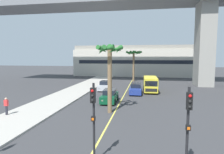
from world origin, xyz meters
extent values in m
cube|color=#ADA89E|center=(-8.00, 16.00, 0.07)|extent=(4.80, 80.00, 0.15)
cube|color=#DBCC4C|center=(0.00, 24.00, 0.00)|extent=(0.14, 56.00, 0.01)
cube|color=gray|center=(13.99, 36.39, 7.83)|extent=(2.80, 4.40, 15.65)
cube|color=beige|center=(0.00, 54.28, 3.78)|extent=(35.03, 8.00, 7.56)
cube|color=#9C998D|center=(0.00, 54.28, 8.16)|extent=(34.33, 7.20, 1.20)
cube|color=black|center=(0.00, 50.26, 4.16)|extent=(31.53, 0.04, 1.00)
cube|color=#B7BABF|center=(-3.59, 28.01, 0.58)|extent=(1.73, 4.11, 0.80)
cube|color=black|center=(-3.59, 28.16, 1.26)|extent=(1.41, 2.06, 0.60)
cube|color=#F2EDCC|center=(-3.11, 26.00, 0.63)|extent=(0.24, 0.08, 0.14)
cube|color=#F2EDCC|center=(-4.04, 26.00, 0.63)|extent=(0.24, 0.08, 0.14)
cylinder|color=black|center=(-2.77, 26.74, 0.32)|extent=(0.22, 0.64, 0.64)
cylinder|color=black|center=(-4.39, 26.73, 0.32)|extent=(0.22, 0.64, 0.64)
cylinder|color=black|center=(-2.79, 29.29, 0.32)|extent=(0.22, 0.64, 0.64)
cylinder|color=black|center=(-4.41, 29.27, 0.32)|extent=(0.22, 0.64, 0.64)
cube|color=navy|center=(1.62, 25.61, 0.58)|extent=(1.75, 4.12, 0.80)
cube|color=black|center=(1.62, 25.76, 1.26)|extent=(1.42, 2.07, 0.60)
cube|color=#F2EDCC|center=(2.11, 23.61, 0.63)|extent=(0.24, 0.08, 0.14)
cube|color=#F2EDCC|center=(1.18, 23.60, 0.63)|extent=(0.24, 0.08, 0.14)
cylinder|color=black|center=(2.44, 24.35, 0.32)|extent=(0.23, 0.64, 0.64)
cylinder|color=black|center=(0.83, 24.33, 0.32)|extent=(0.23, 0.64, 0.64)
cylinder|color=black|center=(2.41, 26.89, 0.32)|extent=(0.23, 0.64, 0.64)
cylinder|color=black|center=(0.80, 26.87, 0.32)|extent=(0.23, 0.64, 0.64)
cube|color=#0C4728|center=(-1.28, 19.76, 0.58)|extent=(1.76, 4.12, 0.80)
cube|color=black|center=(-1.28, 19.91, 1.26)|extent=(1.42, 2.07, 0.60)
cube|color=#F2EDCC|center=(-0.79, 17.76, 0.63)|extent=(0.24, 0.08, 0.14)
cube|color=#F2EDCC|center=(-1.72, 17.74, 0.63)|extent=(0.24, 0.08, 0.14)
cylinder|color=black|center=(-0.46, 18.50, 0.32)|extent=(0.23, 0.64, 0.64)
cylinder|color=black|center=(-2.07, 18.48, 0.32)|extent=(0.23, 0.64, 0.64)
cylinder|color=black|center=(-0.49, 21.04, 0.32)|extent=(0.23, 0.64, 0.64)
cylinder|color=black|center=(-2.11, 21.02, 0.32)|extent=(0.23, 0.64, 0.64)
cube|color=yellow|center=(3.81, 27.74, 1.31)|extent=(2.13, 5.25, 2.10)
cube|color=black|center=(3.87, 25.18, 1.66)|extent=(1.80, 0.12, 0.80)
cube|color=black|center=(3.87, 25.12, 0.73)|extent=(1.70, 0.10, 0.44)
cylinder|color=black|center=(4.79, 26.20, 0.38)|extent=(0.28, 0.77, 0.76)
cylinder|color=black|center=(2.89, 26.16, 0.38)|extent=(0.28, 0.77, 0.76)
cylinder|color=black|center=(4.72, 29.32, 0.38)|extent=(0.28, 0.77, 0.76)
cylinder|color=black|center=(2.82, 29.27, 0.38)|extent=(0.28, 0.77, 0.76)
cylinder|color=black|center=(0.38, 6.22, 2.10)|extent=(0.12, 0.12, 4.20)
cube|color=black|center=(0.38, 6.08, 3.60)|extent=(0.24, 0.20, 0.76)
sphere|color=red|center=(0.38, 5.98, 3.84)|extent=(0.14, 0.14, 0.14)
sphere|color=black|center=(0.38, 5.98, 3.60)|extent=(0.14, 0.14, 0.14)
sphere|color=black|center=(0.38, 5.98, 3.36)|extent=(0.14, 0.14, 0.14)
cube|color=black|center=(0.38, 6.10, 2.40)|extent=(0.20, 0.16, 0.24)
cube|color=orange|center=(0.38, 6.02, 2.40)|extent=(0.12, 0.03, 0.12)
cylinder|color=black|center=(4.83, 5.71, 2.10)|extent=(0.12, 0.12, 4.20)
cube|color=black|center=(4.83, 5.57, 3.60)|extent=(0.24, 0.20, 0.76)
sphere|color=red|center=(4.83, 5.47, 3.84)|extent=(0.14, 0.14, 0.14)
sphere|color=black|center=(4.83, 5.47, 3.60)|extent=(0.14, 0.14, 0.14)
sphere|color=black|center=(4.83, 5.47, 3.36)|extent=(0.14, 0.14, 0.14)
cube|color=black|center=(4.83, 5.59, 2.40)|extent=(0.20, 0.16, 0.24)
cube|color=orange|center=(4.83, 5.51, 2.40)|extent=(0.12, 0.03, 0.12)
cylinder|color=brown|center=(0.40, 40.72, 3.25)|extent=(0.42, 0.42, 6.50)
sphere|color=#236028|center=(0.40, 40.72, 6.65)|extent=(0.60, 0.60, 0.60)
cone|color=#236028|center=(1.59, 40.58, 6.43)|extent=(0.72, 2.47, 0.87)
cone|color=#236028|center=(1.24, 41.58, 6.43)|extent=(2.05, 2.02, 0.88)
cone|color=#236028|center=(0.60, 41.90, 6.44)|extent=(2.48, 0.83, 0.84)
cone|color=#236028|center=(-0.34, 41.66, 6.33)|extent=(2.19, 1.84, 1.04)
cone|color=#236028|center=(-0.76, 41.04, 6.31)|extent=(1.07, 2.46, 1.08)
cone|color=#236028|center=(-0.67, 40.18, 6.45)|extent=(1.48, 2.38, 0.83)
cone|color=#236028|center=(-0.11, 39.63, 6.47)|extent=(2.39, 1.44, 0.80)
cone|color=#236028|center=(0.57, 39.53, 6.40)|extent=(2.48, 0.79, 0.92)
cone|color=#236028|center=(1.37, 40.01, 6.32)|extent=(1.80, 2.22, 1.06)
cylinder|color=brown|center=(-0.46, 15.38, 3.15)|extent=(0.43, 0.43, 6.30)
sphere|color=#236028|center=(-0.46, 15.38, 6.45)|extent=(0.60, 0.60, 0.60)
cone|color=#236028|center=(0.38, 15.29, 6.16)|extent=(0.62, 1.77, 0.96)
cone|color=#236028|center=(0.08, 16.03, 6.25)|extent=(1.62, 1.45, 0.81)
cone|color=#236028|center=(-0.76, 16.17, 6.24)|extent=(1.78, 1.03, 0.83)
cone|color=#236028|center=(-1.25, 15.67, 6.21)|extent=(1.01, 1.78, 0.88)
cone|color=#236028|center=(-1.17, 14.93, 6.11)|extent=(1.30, 1.69, 1.03)
cone|color=#236028|center=(-0.68, 14.57, 6.23)|extent=(1.79, 0.88, 0.85)
cone|color=#236028|center=(0.14, 14.79, 6.16)|extent=(1.53, 1.54, 0.96)
cylinder|color=#2D2D38|center=(-9.69, 12.56, 0.57)|extent=(0.22, 0.22, 0.85)
cube|color=red|center=(-9.69, 12.56, 1.28)|extent=(0.34, 0.22, 0.56)
sphere|color=beige|center=(-9.69, 12.56, 1.67)|extent=(0.20, 0.20, 0.20)
camera|label=1|loc=(2.90, -3.09, 5.49)|focal=31.05mm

